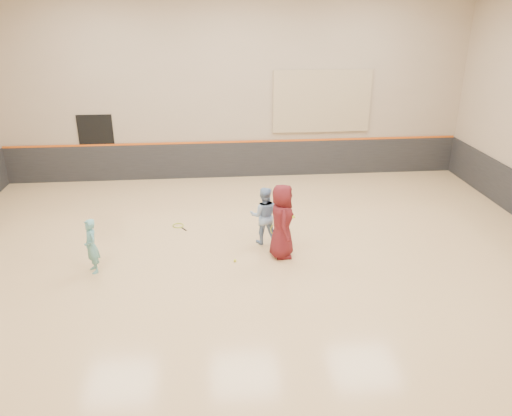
{
  "coord_description": "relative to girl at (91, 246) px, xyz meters",
  "views": [
    {
      "loc": [
        -0.84,
        -10.05,
        5.52
      ],
      "look_at": [
        0.13,
        0.4,
        1.15
      ],
      "focal_mm": 35.0,
      "sensor_mm": 36.0,
      "label": 1
    }
  ],
  "objects": [
    {
      "name": "ball_in_hand",
      "position": [
        4.43,
        0.11,
        0.46
      ],
      "size": [
        0.07,
        0.07,
        0.07
      ],
      "primitive_type": "sphere",
      "color": "#D5ED37",
      "rests_on": "young_man"
    },
    {
      "name": "ball_beside_spare",
      "position": [
        4.31,
        1.01,
        -0.58
      ],
      "size": [
        0.07,
        0.07,
        0.07
      ],
      "primitive_type": "sphere",
      "color": "#BADA32",
      "rests_on": "floor"
    },
    {
      "name": "held_racket",
      "position": [
        4.12,
        0.77,
        -0.15
      ],
      "size": [
        0.33,
        0.33,
        0.54
      ],
      "primitive_type": null,
      "color": "#D5E331",
      "rests_on": "instructor"
    },
    {
      "name": "ball_under_racket",
      "position": [
        3.11,
        0.13,
        -0.58
      ],
      "size": [
        0.07,
        0.07,
        0.07
      ],
      "primitive_type": "sphere",
      "color": "yellow",
      "rests_on": "floor"
    },
    {
      "name": "spare_racket",
      "position": [
        1.71,
        2.24,
        -0.6
      ],
      "size": [
        0.66,
        0.66,
        0.05
      ],
      "primitive_type": null,
      "color": "#ACC92C",
      "rests_on": "floor"
    },
    {
      "name": "instructor",
      "position": [
        3.87,
        1.08,
        0.1
      ],
      "size": [
        0.76,
        0.62,
        1.44
      ],
      "primitive_type": "imported",
      "rotation": [
        0.0,
        0.0,
        3.03
      ],
      "color": "#89A9D4",
      "rests_on": "floor"
    },
    {
      "name": "room",
      "position": [
        3.5,
        0.14,
        0.19
      ],
      "size": [
        15.04,
        12.04,
        6.22
      ],
      "color": "tan",
      "rests_on": "ground"
    },
    {
      "name": "acoustic_panel",
      "position": [
        6.3,
        6.09,
        1.88
      ],
      "size": [
        3.2,
        0.08,
        2.0
      ],
      "primitive_type": "cube",
      "color": "tan",
      "rests_on": "wall_back"
    },
    {
      "name": "girl",
      "position": [
        0.0,
        0.0,
        0.0
      ],
      "size": [
        0.47,
        0.54,
        1.24
      ],
      "primitive_type": "imported",
      "rotation": [
        0.0,
        0.0,
        -1.09
      ],
      "color": "#65AEB0",
      "rests_on": "floor"
    },
    {
      "name": "young_man",
      "position": [
        4.2,
        0.35,
        0.26
      ],
      "size": [
        0.59,
        0.88,
        1.76
      ],
      "primitive_type": "imported",
      "rotation": [
        0.0,
        0.0,
        1.54
      ],
      "color": "#5C161B",
      "rests_on": "floor"
    },
    {
      "name": "accent_stripe",
      "position": [
        3.5,
        6.1,
        0.6
      ],
      "size": [
        14.9,
        0.03,
        0.06
      ],
      "primitive_type": "cube",
      "color": "#D85914",
      "rests_on": "wall_back"
    },
    {
      "name": "doorway",
      "position": [
        -1.0,
        6.12,
        0.48
      ],
      "size": [
        1.1,
        0.05,
        2.2
      ],
      "primitive_type": "cube",
      "color": "black",
      "rests_on": "floor"
    },
    {
      "name": "wainscot_back",
      "position": [
        3.5,
        6.11,
        -0.02
      ],
      "size": [
        14.9,
        0.04,
        1.2
      ],
      "primitive_type": "cube",
      "color": "#232326",
      "rests_on": "floor"
    }
  ]
}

